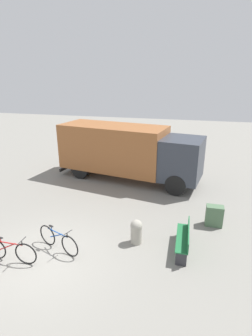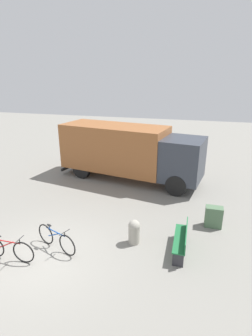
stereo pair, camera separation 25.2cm
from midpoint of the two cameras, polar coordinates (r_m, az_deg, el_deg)
ground_plane at (r=9.30m, az=-18.23°, el=-18.29°), size 60.00×60.00×0.00m
delivery_truck at (r=14.46m, az=-0.32°, el=3.92°), size 8.17×3.63×3.00m
park_bench at (r=9.17m, az=11.83°, el=-14.65°), size 0.43×1.73×0.83m
bicycle_near at (r=9.34m, az=-24.61°, el=-16.05°), size 1.83×0.44×0.85m
bicycle_middle at (r=9.33m, az=-15.33°, el=-14.85°), size 1.73×0.70×0.85m
bollard_near_bench at (r=9.33m, az=1.46°, el=-13.51°), size 0.42×0.42×0.89m
utility_box at (r=10.84m, az=18.02°, el=-9.87°), size 0.65×0.38×0.83m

